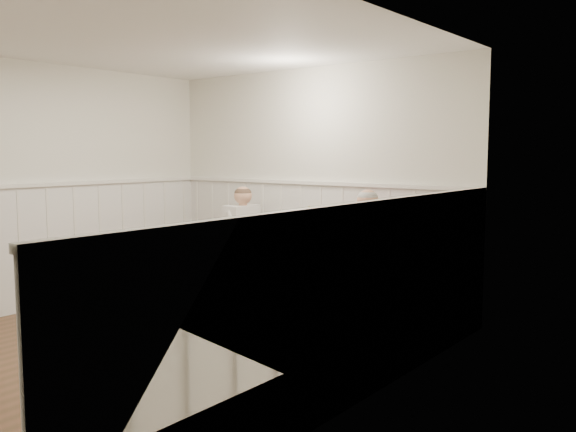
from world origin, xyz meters
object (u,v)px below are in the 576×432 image
object	(u,v)px
diner_cream	(244,249)
grass_vase	(308,221)
chair_right	(365,268)
chair_left	(238,257)
man_in_pink	(366,264)
dining_table	(300,247)
beer_bottle	(289,223)

from	to	relation	value
diner_cream	grass_vase	world-z (taller)	diner_cream
chair_right	diner_cream	size ratio (longest dim) A/B	0.73
chair_left	man_in_pink	distance (m)	1.66
diner_cream	man_in_pink	bearing A→B (deg)	1.30
dining_table	diner_cream	world-z (taller)	diner_cream
grass_vase	chair_left	bearing A→B (deg)	-154.11
chair_right	chair_left	world-z (taller)	chair_right
chair_right	diner_cream	bearing A→B (deg)	-179.11
chair_right	beer_bottle	xyz separation A→B (m)	(-1.10, 0.17, 0.36)
man_in_pink	beer_bottle	xyz separation A→B (m)	(-1.10, 0.16, 0.32)
beer_bottle	grass_vase	size ratio (longest dim) A/B	0.80
man_in_pink	diner_cream	xyz separation A→B (m)	(-1.61, -0.04, -0.01)
beer_bottle	grass_vase	bearing A→B (deg)	27.66
beer_bottle	dining_table	bearing A→B (deg)	-33.80
chair_right	chair_left	size ratio (longest dim) A/B	1.13
chair_right	beer_bottle	distance (m)	1.17
dining_table	grass_vase	distance (m)	0.40
dining_table	beer_bottle	world-z (taller)	beer_bottle
beer_bottle	diner_cream	bearing A→B (deg)	-158.97
grass_vase	man_in_pink	bearing A→B (deg)	-15.66
chair_right	chair_left	bearing A→B (deg)	-176.97
chair_right	grass_vase	world-z (taller)	grass_vase
man_in_pink	diner_cream	world-z (taller)	man_in_pink
dining_table	chair_left	world-z (taller)	chair_left
man_in_pink	grass_vase	size ratio (longest dim) A/B	3.96
dining_table	chair_left	bearing A→B (deg)	-175.91
chair_left	chair_right	bearing A→B (deg)	3.03
man_in_pink	grass_vase	xyz separation A→B (m)	(-0.92, 0.26, 0.35)
dining_table	chair_left	size ratio (longest dim) A/B	1.16
dining_table	chair_right	world-z (taller)	chair_right
man_in_pink	chair_right	bearing A→B (deg)	-106.90
chair_right	man_in_pink	bearing A→B (deg)	73.10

